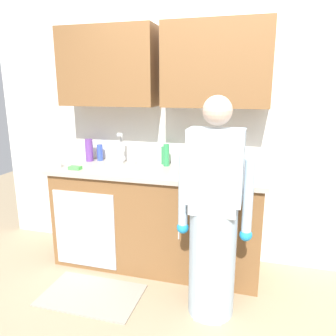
{
  "coord_description": "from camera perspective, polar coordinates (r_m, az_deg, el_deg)",
  "views": [
    {
      "loc": [
        0.33,
        -2.06,
        1.67
      ],
      "look_at": [
        -0.4,
        0.55,
        1.0
      ],
      "focal_mm": 35.03,
      "sensor_mm": 36.0,
      "label": 1
    }
  ],
  "objects": [
    {
      "name": "floor_mat",
      "position": [
        2.96,
        -13.13,
        -20.72
      ],
      "size": [
        0.8,
        0.5,
        0.01
      ],
      "primitive_type": "cube",
      "color": "gray",
      "rests_on": "ground"
    },
    {
      "name": "sink",
      "position": [
        3.12,
        -8.34,
        -0.05
      ],
      "size": [
        0.5,
        0.36,
        0.35
      ],
      "color": "#B7BABF",
      "rests_on": "counter_cabinet"
    },
    {
      "name": "bottle_cleaner_spray",
      "position": [
        3.1,
        -0.28,
        2.26
      ],
      "size": [
        0.06,
        0.06,
        0.21
      ],
      "primitive_type": "cylinder",
      "color": "#2D8C4C",
      "rests_on": "countertop"
    },
    {
      "name": "kitchen_wall_with_uppers",
      "position": [
        3.1,
        7.09,
        10.17
      ],
      "size": [
        4.8,
        0.44,
        2.7
      ],
      "color": "silver",
      "rests_on": "ground"
    },
    {
      "name": "person_at_sink",
      "position": [
        2.42,
        7.88,
        -10.11
      ],
      "size": [
        0.55,
        0.34,
        1.62
      ],
      "color": "white",
      "rests_on": "ground"
    },
    {
      "name": "sponge",
      "position": [
        3.1,
        -15.86,
        0.01
      ],
      "size": [
        0.11,
        0.07,
        0.03
      ],
      "primitive_type": "cube",
      "color": "#4CBF4C",
      "rests_on": "countertop"
    },
    {
      "name": "bottle_water_short",
      "position": [
        3.19,
        -0.65,
        2.23
      ],
      "size": [
        0.06,
        0.06,
        0.17
      ],
      "primitive_type": "cylinder",
      "color": "#2D8C4C",
      "rests_on": "countertop"
    },
    {
      "name": "counter_cabinet",
      "position": [
        3.14,
        -1.92,
        -8.99
      ],
      "size": [
        1.9,
        0.62,
        0.9
      ],
      "color": "brown",
      "rests_on": "ground"
    },
    {
      "name": "countertop",
      "position": [
        2.99,
        -1.93,
        -0.65
      ],
      "size": [
        1.96,
        0.66,
        0.04
      ],
      "primitive_type": "cube",
      "color": "#A8A093",
      "rests_on": "counter_cabinet"
    },
    {
      "name": "ground_plane",
      "position": [
        2.67,
        5.68,
        -24.89
      ],
      "size": [
        9.0,
        9.0,
        0.0
      ],
      "primitive_type": "plane",
      "color": "#998466"
    },
    {
      "name": "bottle_water_tall",
      "position": [
        3.41,
        -11.76,
        2.65
      ],
      "size": [
        0.06,
        0.06,
        0.16
      ],
      "primitive_type": "cylinder",
      "color": "#334CB2",
      "rests_on": "countertop"
    },
    {
      "name": "knife_on_counter",
      "position": [
        3.04,
        13.62,
        -0.35
      ],
      "size": [
        0.18,
        0.19,
        0.01
      ],
      "primitive_type": "cube",
      "rotation": [
        0.0,
        0.0,
        2.33
      ],
      "color": "silver",
      "rests_on": "countertop"
    },
    {
      "name": "bottle_dish_liquid",
      "position": [
        3.41,
        -13.56,
        3.05
      ],
      "size": [
        0.08,
        0.08,
        0.22
      ],
      "primitive_type": "cylinder",
      "color": "#66388C",
      "rests_on": "countertop"
    },
    {
      "name": "cup_by_sink",
      "position": [
        3.21,
        -18.7,
        0.76
      ],
      "size": [
        0.08,
        0.08,
        0.08
      ],
      "primitive_type": "cylinder",
      "color": "white",
      "rests_on": "countertop"
    }
  ]
}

